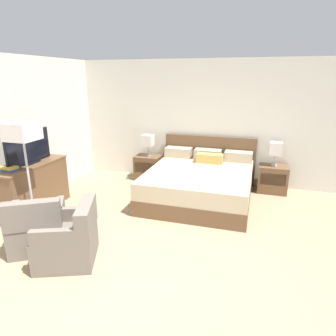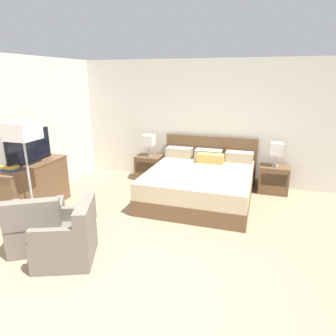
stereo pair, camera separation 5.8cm
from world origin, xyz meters
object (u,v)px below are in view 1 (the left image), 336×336
object	(u,v)px
nightstand_right	(273,179)
book_blue_cover	(9,168)
nightstand_left	(148,167)
table_lamp_right	(276,149)
dresser	(32,187)
armchair_by_window	(38,228)
floor_lamp	(23,138)
book_red_cover	(9,170)
tv	(28,148)
table_lamp_left	(148,141)
armchair_companion	(70,239)
bed	(200,183)

from	to	relation	value
nightstand_right	book_blue_cover	size ratio (longest dim) A/B	2.17
nightstand_left	table_lamp_right	xyz separation A→B (m)	(2.64, 0.00, 0.61)
dresser	armchair_by_window	size ratio (longest dim) A/B	1.44
floor_lamp	nightstand_left	bearing A→B (deg)	71.69
dresser	book_red_cover	bearing A→B (deg)	-90.35
tv	floor_lamp	world-z (taller)	floor_lamp
book_blue_cover	nightstand_left	bearing A→B (deg)	62.46
table_lamp_left	book_red_cover	world-z (taller)	table_lamp_left
tv	book_blue_cover	world-z (taller)	tv
armchair_by_window	book_blue_cover	bearing A→B (deg)	148.45
table_lamp_left	nightstand_right	bearing A→B (deg)	-0.03
dresser	book_blue_cover	xyz separation A→B (m)	(-0.01, -0.41, 0.46)
armchair_companion	floor_lamp	xyz separation A→B (m)	(-1.04, 0.58, 1.10)
bed	nightstand_right	size ratio (longest dim) A/B	3.78
book_blue_cover	table_lamp_right	bearing A→B (deg)	32.58
table_lamp_right	floor_lamp	xyz separation A→B (m)	(-3.51, -2.63, 0.51)
armchair_companion	book_blue_cover	bearing A→B (deg)	155.30
book_red_cover	armchair_by_window	bearing A→B (deg)	-31.71
bed	nightstand_left	distance (m)	1.52
book_blue_cover	dresser	bearing A→B (deg)	88.89
nightstand_right	dresser	distance (m)	4.48
armchair_by_window	floor_lamp	world-z (taller)	floor_lamp
dresser	book_blue_cover	distance (m)	0.61
armchair_companion	book_red_cover	bearing A→B (deg)	155.22
nightstand_left	nightstand_right	size ratio (longest dim) A/B	1.00
dresser	book_blue_cover	bearing A→B (deg)	-91.11
dresser	book_red_cover	world-z (taller)	book_red_cover
nightstand_right	book_blue_cover	distance (m)	4.73
nightstand_right	table_lamp_left	distance (m)	2.71
table_lamp_right	tv	world-z (taller)	tv
nightstand_right	armchair_companion	xyz separation A→B (m)	(-2.47, -3.21, 0.01)
bed	table_lamp_right	bearing A→B (deg)	30.04
bed	floor_lamp	xyz separation A→B (m)	(-2.19, -1.87, 1.08)
nightstand_left	armchair_companion	bearing A→B (deg)	-87.00
dresser	book_red_cover	distance (m)	0.59
bed	armchair_companion	size ratio (longest dim) A/B	2.35
bed	table_lamp_left	xyz separation A→B (m)	(-1.32, 0.76, 0.57)
floor_lamp	armchair_companion	bearing A→B (deg)	-29.29
tv	book_red_cover	size ratio (longest dim) A/B	4.01
book_blue_cover	armchair_by_window	world-z (taller)	book_blue_cover
table_lamp_left	dresser	distance (m)	2.53
tv	armchair_companion	bearing A→B (deg)	-37.54
armchair_companion	tv	bearing A→B (deg)	142.46
nightstand_left	floor_lamp	distance (m)	2.98
book_red_cover	armchair_by_window	xyz separation A→B (m)	(0.90, -0.56, -0.56)
floor_lamp	table_lamp_right	bearing A→B (deg)	36.85
bed	book_red_cover	size ratio (longest dim) A/B	8.76
bed	tv	world-z (taller)	tv
armchair_companion	nightstand_right	bearing A→B (deg)	52.42
nightstand_right	armchair_by_window	distance (m)	4.33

